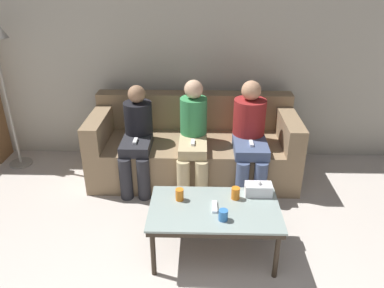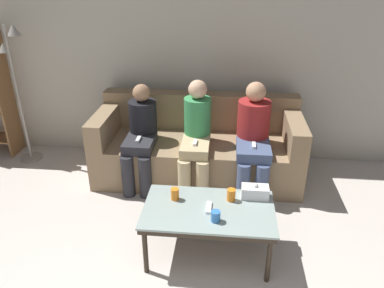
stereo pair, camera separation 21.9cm
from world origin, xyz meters
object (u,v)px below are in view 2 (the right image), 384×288
Objects in this scene: couch at (198,148)px; game_remote at (209,207)px; cup_far_center at (175,194)px; seated_person_mid_left at (196,134)px; seated_person_left_end at (141,134)px; coffee_table at (209,213)px; cup_near_left at (231,195)px; tissue_box at (255,192)px; cup_near_right at (216,216)px; seated_person_mid_right at (253,135)px; standing_lamp at (17,81)px.

couch is 1.34m from game_remote.
game_remote is (0.28, -0.10, -0.04)m from cup_far_center.
game_remote is 0.13× the size of seated_person_mid_left.
seated_person_left_end is 0.58m from seated_person_mid_left.
coffee_table is 0.24m from cup_near_left.
cup_far_center is (-0.09, -1.21, 0.18)m from couch.
seated_person_left_end is (-1.14, 0.89, 0.07)m from tissue_box.
game_remote is 0.14× the size of seated_person_left_end.
tissue_box is at bearing -57.64° from seated_person_mid_left.
couch is at bearing 99.81° from cup_near_right.
couch is 10.02× the size of tissue_box.
coffee_table is (0.19, -1.32, 0.09)m from couch.
seated_person_mid_right reaches higher than seated_person_left_end.
cup_near_left is at bearing 37.52° from game_remote.
couch is 1.25m from cup_near_left.
cup_near_left is at bearing -72.80° from couch.
cup_near_right is at bearing -78.35° from seated_person_mid_left.
seated_person_mid_right is (0.58, 0.02, 0.01)m from seated_person_mid_left.
cup_near_left is at bearing 68.26° from cup_near_right.
cup_near_left is 0.09× the size of seated_person_mid_left.
cup_near_right is 0.86× the size of cup_far_center.
seated_person_mid_left is (-0.25, 1.23, 0.10)m from cup_near_right.
cup_far_center is 0.66× the size of game_remote.
seated_person_mid_left is at bearing -10.73° from standing_lamp.
couch is 21.82× the size of cup_near_left.
seated_person_mid_left is (-0.19, 1.08, 0.13)m from game_remote.
tissue_box is (0.19, 0.06, 0.00)m from cup_near_left.
couch is 14.69× the size of game_remote.
standing_lamp is 1.58m from seated_person_left_end.
tissue_box reaches higher than game_remote.
tissue_box is at bearing -25.91° from standing_lamp.
cup_far_center is 1.20m from seated_person_mid_right.
tissue_box is at bearing 18.21° from cup_near_left.
cup_far_center is 0.06× the size of standing_lamp.
standing_lamp reaches higher than seated_person_mid_left.
coffee_table is 0.05m from game_remote.
couch is 1.27m from tissue_box.
seated_person_mid_right is at bearing 75.27° from cup_near_right.
cup_near_right is at bearing -111.74° from cup_near_left.
seated_person_left_end reaches higher than tissue_box.
coffee_table is 10.34× the size of cup_far_center.
game_remote is at bearing -142.48° from cup_near_left.
standing_lamp is at bearing 151.17° from cup_near_left.
cup_near_left is 0.99m from seated_person_mid_right.
cup_far_center is at bearing 160.01° from coffee_table.
tissue_box is 0.42m from game_remote.
seated_person_mid_right is at bearing 70.56° from game_remote.
tissue_box is at bearing -63.47° from couch.
coffee_table is 0.91× the size of seated_person_mid_left.
cup_near_right is 0.05× the size of standing_lamp.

